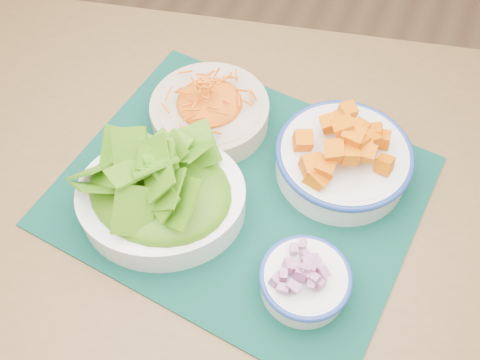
# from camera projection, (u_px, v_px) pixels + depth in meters

# --- Properties ---
(ground) EXTENTS (4.00, 4.00, 0.00)m
(ground) POSITION_uv_depth(u_px,v_px,m) (332.00, 280.00, 1.62)
(ground) COLOR #A57850
(ground) RESTS_ON ground
(table) EXTENTS (1.50, 1.16, 0.75)m
(table) POSITION_uv_depth(u_px,v_px,m) (217.00, 217.00, 0.98)
(table) COLOR brown
(table) RESTS_ON ground
(placemat) EXTENTS (0.62, 0.53, 0.00)m
(placemat) POSITION_uv_depth(u_px,v_px,m) (240.00, 191.00, 0.91)
(placemat) COLOR black
(placemat) RESTS_ON table
(carrot_bowl) EXTENTS (0.28, 0.28, 0.09)m
(carrot_bowl) POSITION_uv_depth(u_px,v_px,m) (210.00, 107.00, 0.96)
(carrot_bowl) COLOR tan
(carrot_bowl) RESTS_ON placemat
(squash_bowl) EXTENTS (0.29, 0.29, 0.11)m
(squash_bowl) POSITION_uv_depth(u_px,v_px,m) (345.00, 153.00, 0.89)
(squash_bowl) COLOR silver
(squash_bowl) RESTS_ON placemat
(lettuce_bowl) EXTENTS (0.34, 0.32, 0.13)m
(lettuce_bowl) POSITION_uv_depth(u_px,v_px,m) (160.00, 189.00, 0.84)
(lettuce_bowl) COLOR white
(lettuce_bowl) RESTS_ON placemat
(onion_bowl) EXTENTS (0.16, 0.16, 0.07)m
(onion_bowl) POSITION_uv_depth(u_px,v_px,m) (305.00, 279.00, 0.78)
(onion_bowl) COLOR white
(onion_bowl) RESTS_ON placemat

